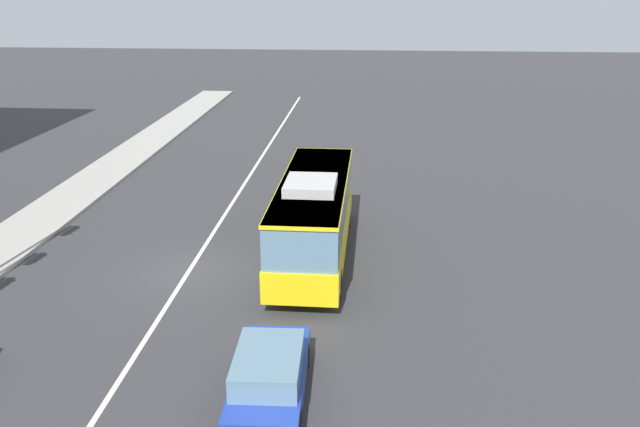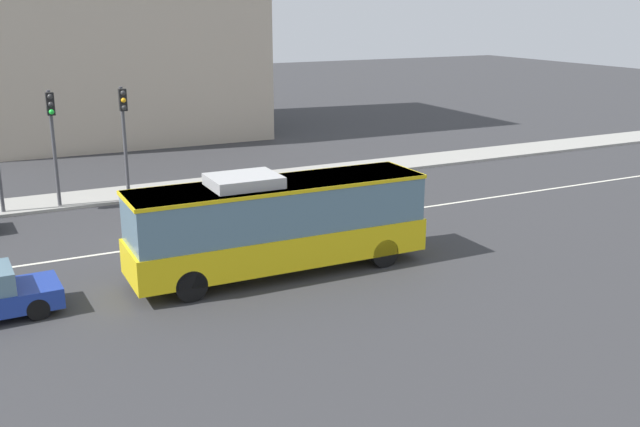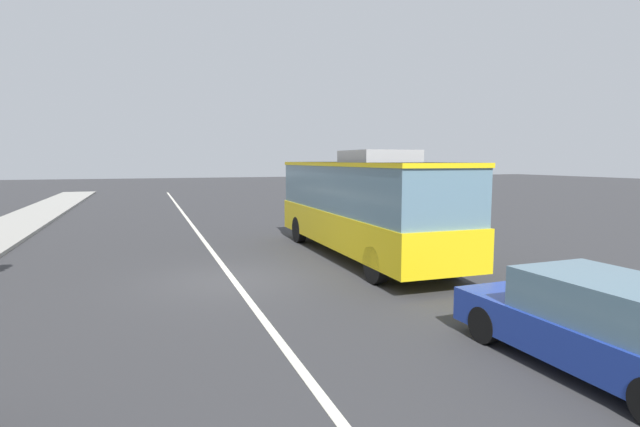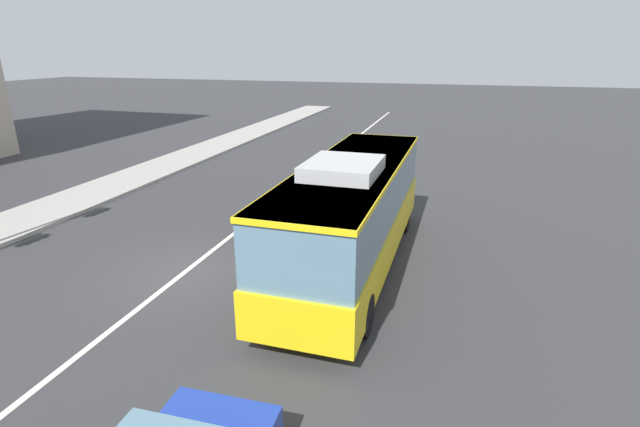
% 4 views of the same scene
% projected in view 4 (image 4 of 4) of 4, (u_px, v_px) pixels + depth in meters
% --- Properties ---
extents(ground_plane, '(160.00, 160.00, 0.00)m').
position_uv_depth(ground_plane, '(185.00, 272.00, 13.79)').
color(ground_plane, '#333335').
extents(lane_centre_line, '(76.00, 0.16, 0.01)m').
position_uv_depth(lane_centre_line, '(185.00, 272.00, 13.79)').
color(lane_centre_line, silver).
rests_on(lane_centre_line, ground_plane).
extents(transit_bus, '(10.02, 2.57, 3.46)m').
position_uv_depth(transit_bus, '(352.00, 209.00, 13.55)').
color(transit_bus, yellow).
rests_on(transit_bus, ground_plane).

